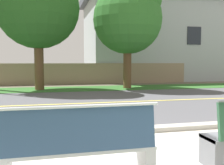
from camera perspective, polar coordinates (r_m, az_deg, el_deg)
ground_plane at (r=11.11m, az=-4.25°, el=-3.27°), size 140.00×140.00×0.00m
curb_edge at (r=5.69m, az=4.79°, el=-10.27°), size 44.00×0.30×0.11m
street_asphalt at (r=9.65m, az=-2.86°, el=-4.43°), size 52.00×8.00×0.01m
road_centre_line at (r=9.65m, az=-2.86°, el=-4.40°), size 48.00×0.14×0.01m
far_verge_grass at (r=14.76m, az=-6.49°, el=-1.32°), size 48.00×2.80×0.02m
bench_left at (r=3.34m, az=-7.13°, el=-13.79°), size 1.91×0.48×1.01m
shade_tree_left at (r=14.77m, az=-15.26°, el=16.78°), size 4.36×4.36×7.20m
shade_tree_centre at (r=15.15m, az=3.93°, el=14.57°), size 3.87×3.87×6.39m
garden_wall at (r=17.92m, az=-3.56°, el=1.95°), size 13.00×0.36×1.40m
house_across_street at (r=22.43m, az=8.03°, el=9.45°), size 10.91×6.91×6.80m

